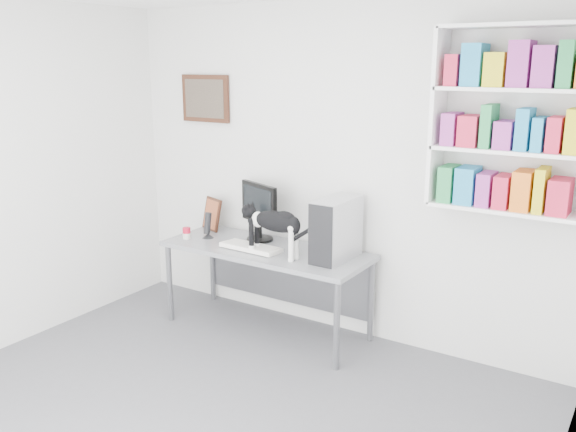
{
  "coord_description": "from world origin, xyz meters",
  "views": [
    {
      "loc": [
        2.32,
        -2.34,
        2.23
      ],
      "look_at": [
        -0.14,
        1.53,
        1.06
      ],
      "focal_mm": 38.0,
      "sensor_mm": 36.0,
      "label": 1
    }
  ],
  "objects_px": {
    "bookshelf": "(512,120)",
    "pc_tower": "(336,229)",
    "soup_can": "(187,233)",
    "desk": "(266,289)",
    "speaker": "(208,225)",
    "leaning_print": "(212,213)",
    "monitor": "(260,212)",
    "cat": "(275,233)",
    "keyboard": "(251,247)"
  },
  "relations": [
    {
      "from": "soup_can",
      "to": "cat",
      "type": "bearing_deg",
      "value": 0.32
    },
    {
      "from": "desk",
      "to": "pc_tower",
      "type": "xyz_separation_m",
      "value": [
        0.62,
        0.05,
        0.61
      ]
    },
    {
      "from": "speaker",
      "to": "leaning_print",
      "type": "height_order",
      "value": "leaning_print"
    },
    {
      "from": "pc_tower",
      "to": "soup_can",
      "type": "height_order",
      "value": "pc_tower"
    },
    {
      "from": "desk",
      "to": "speaker",
      "type": "relative_size",
      "value": 7.46
    },
    {
      "from": "desk",
      "to": "keyboard",
      "type": "relative_size",
      "value": 3.4
    },
    {
      "from": "keyboard",
      "to": "pc_tower",
      "type": "bearing_deg",
      "value": 14.64
    },
    {
      "from": "cat",
      "to": "pc_tower",
      "type": "bearing_deg",
      "value": 26.46
    },
    {
      "from": "monitor",
      "to": "speaker",
      "type": "relative_size",
      "value": 2.16
    },
    {
      "from": "bookshelf",
      "to": "desk",
      "type": "bearing_deg",
      "value": -172.91
    },
    {
      "from": "leaning_print",
      "to": "desk",
      "type": "bearing_deg",
      "value": 5.07
    },
    {
      "from": "soup_can",
      "to": "pc_tower",
      "type": "bearing_deg",
      "value": 8.41
    },
    {
      "from": "monitor",
      "to": "keyboard",
      "type": "height_order",
      "value": "monitor"
    },
    {
      "from": "leaning_print",
      "to": "cat",
      "type": "xyz_separation_m",
      "value": [
        0.92,
        -0.35,
        0.04
      ]
    },
    {
      "from": "leaning_print",
      "to": "cat",
      "type": "relative_size",
      "value": 0.49
    },
    {
      "from": "pc_tower",
      "to": "monitor",
      "type": "bearing_deg",
      "value": 173.74
    },
    {
      "from": "speaker",
      "to": "keyboard",
      "type": "bearing_deg",
      "value": 4.95
    },
    {
      "from": "pc_tower",
      "to": "bookshelf",
      "type": "bearing_deg",
      "value": 9.51
    },
    {
      "from": "bookshelf",
      "to": "cat",
      "type": "relative_size",
      "value": 1.98
    },
    {
      "from": "speaker",
      "to": "leaning_print",
      "type": "distance_m",
      "value": 0.27
    },
    {
      "from": "bookshelf",
      "to": "soup_can",
      "type": "xyz_separation_m",
      "value": [
        -2.54,
        -0.38,
        -1.07
      ]
    },
    {
      "from": "bookshelf",
      "to": "monitor",
      "type": "xyz_separation_m",
      "value": [
        -1.98,
        -0.07,
        -0.87
      ]
    },
    {
      "from": "keyboard",
      "to": "cat",
      "type": "xyz_separation_m",
      "value": [
        0.27,
        -0.04,
        0.17
      ]
    },
    {
      "from": "cat",
      "to": "monitor",
      "type": "bearing_deg",
      "value": 142.43
    },
    {
      "from": "bookshelf",
      "to": "monitor",
      "type": "height_order",
      "value": "bookshelf"
    },
    {
      "from": "soup_can",
      "to": "desk",
      "type": "bearing_deg",
      "value": 11.6
    },
    {
      "from": "leaning_print",
      "to": "bookshelf",
      "type": "bearing_deg",
      "value": 20.99
    },
    {
      "from": "bookshelf",
      "to": "soup_can",
      "type": "relative_size",
      "value": 12.41
    },
    {
      "from": "leaning_print",
      "to": "soup_can",
      "type": "relative_size",
      "value": 3.04
    },
    {
      "from": "desk",
      "to": "pc_tower",
      "type": "bearing_deg",
      "value": 4.9
    },
    {
      "from": "bookshelf",
      "to": "pc_tower",
      "type": "bearing_deg",
      "value": -171.61
    },
    {
      "from": "keyboard",
      "to": "speaker",
      "type": "relative_size",
      "value": 2.19
    },
    {
      "from": "monitor",
      "to": "keyboard",
      "type": "relative_size",
      "value": 0.99
    },
    {
      "from": "monitor",
      "to": "cat",
      "type": "distance_m",
      "value": 0.47
    },
    {
      "from": "pc_tower",
      "to": "speaker",
      "type": "relative_size",
      "value": 2.05
    },
    {
      "from": "pc_tower",
      "to": "cat",
      "type": "relative_size",
      "value": 0.77
    },
    {
      "from": "keyboard",
      "to": "soup_can",
      "type": "height_order",
      "value": "soup_can"
    },
    {
      "from": "leaning_print",
      "to": "keyboard",
      "type": "bearing_deg",
      "value": -4.62
    },
    {
      "from": "monitor",
      "to": "pc_tower",
      "type": "height_order",
      "value": "monitor"
    },
    {
      "from": "bookshelf",
      "to": "pc_tower",
      "type": "height_order",
      "value": "bookshelf"
    },
    {
      "from": "speaker",
      "to": "leaning_print",
      "type": "bearing_deg",
      "value": 134.33
    },
    {
      "from": "keyboard",
      "to": "monitor",
      "type": "bearing_deg",
      "value": 111.48
    },
    {
      "from": "desk",
      "to": "monitor",
      "type": "relative_size",
      "value": 3.45
    },
    {
      "from": "speaker",
      "to": "soup_can",
      "type": "distance_m",
      "value": 0.2
    },
    {
      "from": "leaning_print",
      "to": "speaker",
      "type": "bearing_deg",
      "value": -38.45
    },
    {
      "from": "bookshelf",
      "to": "speaker",
      "type": "bearing_deg",
      "value": -173.95
    },
    {
      "from": "keyboard",
      "to": "leaning_print",
      "type": "distance_m",
      "value": 0.73
    },
    {
      "from": "leaning_print",
      "to": "soup_can",
      "type": "xyz_separation_m",
      "value": [
        0.0,
        -0.35,
        -0.1
      ]
    },
    {
      "from": "desk",
      "to": "leaning_print",
      "type": "bearing_deg",
      "value": 164.91
    },
    {
      "from": "monitor",
      "to": "keyboard",
      "type": "xyz_separation_m",
      "value": [
        0.09,
        -0.26,
        -0.23
      ]
    }
  ]
}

